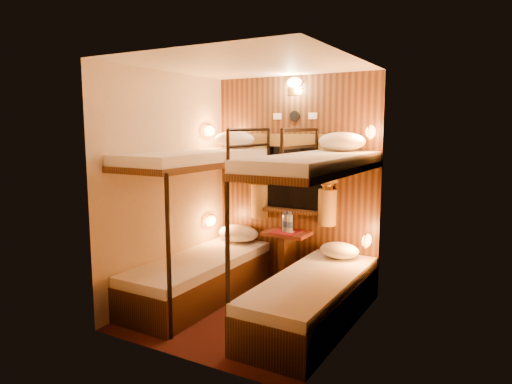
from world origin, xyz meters
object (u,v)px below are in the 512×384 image
Objects in this scene: bunk_right at (313,266)px; table at (287,252)px; bunk_left at (200,248)px; bottle_right at (290,224)px; bottle_left at (285,223)px.

bunk_right is 1.02m from table.
bottle_right is (0.70, 0.75, 0.19)m from bunk_left.
bunk_right is 1.05m from bottle_left.
table is at bearing 147.32° from bottle_right.
bottle_left reaches higher than table.
bunk_right reaches higher than table.
bottle_right is (0.07, -0.03, 0.00)m from bottle_left.
bottle_right is at bearing -32.68° from table.
bottle_left is 0.08m from bottle_right.
bottle_right reaches higher than table.
table is (0.65, 0.78, -0.14)m from bunk_left.
bunk_right is at bearing 0.00° from bunk_left.
bottle_left is at bearing 51.36° from bunk_left.
bunk_left reaches higher than table.
bunk_left is 1.02m from table.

